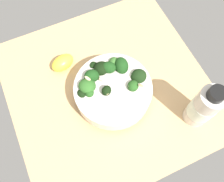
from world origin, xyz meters
TOP-DOWN VIEW (x-y plane):
  - ground_plane at (0.00, 0.00)cm, footprint 56.30×56.30cm
  - bowl_of_broccoli at (2.34, -0.21)cm, footprint 20.94×20.94cm
  - lemon_wedge at (-12.21, -9.43)cm, footprint 6.28×7.99cm
  - bottle_tall at (17.64, 17.87)cm, footprint 6.38×6.38cm

SIDE VIEW (x-z plane):
  - ground_plane at x=0.00cm, z-range -4.47..0.00cm
  - lemon_wedge at x=-12.21cm, z-range 0.00..3.97cm
  - bowl_of_broccoli at x=2.34cm, z-range -0.43..8.96cm
  - bottle_tall at x=17.64cm, z-range -0.94..16.09cm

